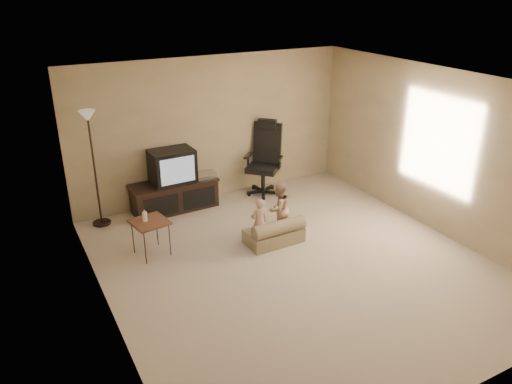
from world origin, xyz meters
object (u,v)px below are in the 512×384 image
at_px(tv_stand, 174,185).
at_px(child_sofa, 275,233).
at_px(office_chair, 265,168).
at_px(floor_lamp, 91,143).
at_px(toddler_right, 279,209).
at_px(side_table, 149,222).
at_px(toddler_left, 259,222).

height_order(tv_stand, child_sofa, tv_stand).
bearing_deg(tv_stand, office_chair, -4.36).
relative_size(floor_lamp, toddler_right, 2.22).
relative_size(side_table, toddler_left, 0.96).
xyz_separation_m(office_chair, child_sofa, (-0.80, -1.77, -0.32)).
distance_m(tv_stand, toddler_right, 1.94).
bearing_deg(toddler_left, floor_lamp, -41.10).
distance_m(tv_stand, toddler_left, 1.90).
bearing_deg(tv_stand, side_table, -124.06).
distance_m(tv_stand, side_table, 1.54).
bearing_deg(toddler_right, floor_lamp, -48.83).
bearing_deg(toddler_left, side_table, -15.69).
relative_size(office_chair, child_sofa, 1.58).
height_order(side_table, floor_lamp, floor_lamp).
xyz_separation_m(child_sofa, toddler_left, (-0.23, 0.08, 0.21)).
bearing_deg(floor_lamp, side_table, -72.26).
relative_size(office_chair, side_table, 1.88).
bearing_deg(floor_lamp, tv_stand, -1.59).
bearing_deg(toddler_left, office_chair, -119.07).
bearing_deg(floor_lamp, toddler_right, -34.64).
distance_m(office_chair, toddler_left, 1.99).
relative_size(floor_lamp, toddler_left, 2.50).
height_order(floor_lamp, toddler_left, floor_lamp).
xyz_separation_m(side_table, toddler_right, (1.93, -0.30, -0.09)).
xyz_separation_m(office_chair, toddler_right, (-0.60, -1.51, -0.06)).
bearing_deg(toddler_right, tv_stand, -69.38).
bearing_deg(tv_stand, floor_lamp, 176.82).
relative_size(side_table, toddler_right, 0.85).
xyz_separation_m(floor_lamp, child_sofa, (2.15, -1.89, -1.19)).
bearing_deg(toddler_left, toddler_right, -154.83).
xyz_separation_m(tv_stand, child_sofa, (0.90, -1.85, -0.28)).
bearing_deg(side_table, child_sofa, -18.03).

